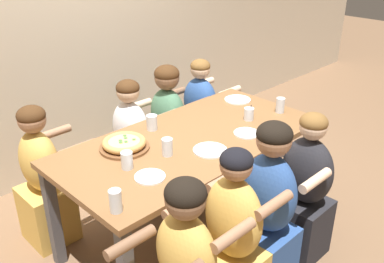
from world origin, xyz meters
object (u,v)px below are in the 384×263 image
(drinking_glass_b, at_px, (127,161))
(drinking_glass_c, at_px, (167,147))
(empty_plate_b, at_px, (210,150))
(diner_near_center, at_px, (267,215))
(empty_plate_c, at_px, (238,100))
(drinking_glass_e, at_px, (280,106))
(diner_far_midright, at_px, (169,129))
(drinking_glass_d, at_px, (116,202))
(diner_far_left, at_px, (43,182))
(empty_plate_d, at_px, (150,177))
(diner_near_midleft, at_px, (232,245))
(diner_far_right, at_px, (200,119))
(drinking_glass_a, at_px, (152,123))
(empty_plate_a, at_px, (247,133))
(pizza_board_main, at_px, (124,144))
(cocktail_glass_blue, at_px, (249,115))
(diner_near_midright, at_px, (304,194))

(drinking_glass_b, relative_size, drinking_glass_c, 0.95)
(empty_plate_b, distance_m, drinking_glass_c, 0.28)
(drinking_glass_c, height_order, diner_near_center, diner_near_center)
(empty_plate_c, bearing_deg, drinking_glass_e, -83.68)
(drinking_glass_c, relative_size, diner_far_midright, 0.10)
(drinking_glass_b, bearing_deg, drinking_glass_d, -134.21)
(empty_plate_b, relative_size, diner_far_left, 0.21)
(empty_plate_b, xyz_separation_m, empty_plate_d, (-0.49, 0.02, 0.00))
(drinking_glass_d, height_order, diner_near_midleft, diner_near_midleft)
(diner_near_midleft, bearing_deg, diner_near_center, -90.00)
(drinking_glass_d, xyz_separation_m, drinking_glass_e, (1.67, 0.17, -0.00))
(diner_near_midleft, distance_m, diner_far_right, 1.78)
(diner_near_center, bearing_deg, diner_far_right, -30.79)
(diner_far_right, bearing_deg, drinking_glass_a, -66.49)
(empty_plate_b, bearing_deg, diner_near_center, -88.53)
(empty_plate_a, height_order, drinking_glass_b, drinking_glass_b)
(pizza_board_main, xyz_separation_m, drinking_glass_e, (1.24, -0.36, 0.02))
(empty_plate_c, distance_m, cocktail_glass_blue, 0.40)
(drinking_glass_d, bearing_deg, diner_near_center, -23.58)
(drinking_glass_b, bearing_deg, diner_near_midright, -35.24)
(empty_plate_c, bearing_deg, diner_near_center, -131.07)
(empty_plate_b, distance_m, drinking_glass_e, 0.86)
(drinking_glass_e, bearing_deg, empty_plate_b, -176.06)
(diner_far_left, height_order, diner_near_center, diner_near_center)
(empty_plate_b, bearing_deg, drinking_glass_b, 158.66)
(drinking_glass_b, height_order, diner_far_right, diner_far_right)
(cocktail_glass_blue, distance_m, diner_far_left, 1.57)
(drinking_glass_e, height_order, diner_far_right, diner_far_right)
(diner_near_center, distance_m, diner_far_right, 1.60)
(diner_far_midright, bearing_deg, empty_plate_c, 40.24)
(empty_plate_c, relative_size, drinking_glass_b, 2.02)
(empty_plate_b, bearing_deg, diner_near_midleft, -123.55)
(diner_far_right, bearing_deg, empty_plate_a, -27.00)
(pizza_board_main, distance_m, drinking_glass_b, 0.25)
(drinking_glass_a, distance_m, drinking_glass_e, 1.03)
(drinking_glass_c, relative_size, diner_far_left, 0.11)
(cocktail_glass_blue, distance_m, diner_near_center, 0.88)
(empty_plate_a, relative_size, diner_far_left, 0.17)
(empty_plate_b, xyz_separation_m, diner_far_left, (-0.75, 0.90, -0.32))
(empty_plate_c, height_order, diner_near_midright, diner_near_midright)
(drinking_glass_b, xyz_separation_m, diner_far_midright, (0.95, 0.70, -0.34))
(drinking_glass_a, relative_size, diner_near_center, 0.10)
(empty_plate_c, height_order, empty_plate_d, same)
(empty_plate_c, xyz_separation_m, drinking_glass_a, (-0.87, 0.06, 0.04))
(empty_plate_a, relative_size, drinking_glass_c, 1.59)
(pizza_board_main, relative_size, drinking_glass_a, 2.99)
(drinking_glass_e, bearing_deg, diner_far_midright, 116.75)
(pizza_board_main, bearing_deg, empty_plate_b, -47.69)
(empty_plate_a, relative_size, drinking_glass_a, 1.66)
(empty_plate_b, bearing_deg, drinking_glass_d, -172.45)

